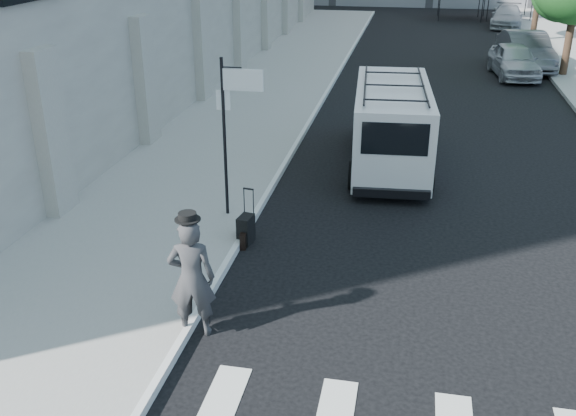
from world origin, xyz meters
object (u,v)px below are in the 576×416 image
at_px(briefcase, 244,238).
at_px(parked_car_b, 525,51).
at_px(suitcase, 246,229).
at_px(parked_car_c, 507,16).
at_px(cargo_van, 391,124).
at_px(parked_car_a, 514,60).
at_px(businessman, 192,278).

height_order(briefcase, parked_car_b, parked_car_b).
height_order(briefcase, suitcase, suitcase).
height_order(parked_car_b, parked_car_c, parked_car_b).
xyz_separation_m(cargo_van, parked_car_b, (5.40, 14.09, -0.34)).
bearing_deg(parked_car_a, parked_car_c, 78.86).
bearing_deg(parked_car_b, parked_car_c, 81.70).
xyz_separation_m(businessman, briefcase, (0.00, 3.15, -0.85)).
xyz_separation_m(parked_car_a, parked_car_b, (0.70, 1.88, 0.10)).
height_order(businessman, cargo_van, cargo_van).
bearing_deg(briefcase, suitcase, 84.09).
bearing_deg(parked_car_b, parked_car_a, -116.08).
xyz_separation_m(businessman, suitcase, (0.00, 3.30, -0.71)).
bearing_deg(cargo_van, businessman, -111.15).
bearing_deg(parked_car_b, briefcase, -117.98).
bearing_deg(businessman, parked_car_b, -120.75).
bearing_deg(parked_car_a, businessman, -115.55).
xyz_separation_m(briefcase, cargo_van, (2.69, 5.55, 0.98)).
relative_size(parked_car_b, parked_car_c, 1.07).
xyz_separation_m(cargo_van, parked_car_a, (4.70, 12.21, -0.44)).
relative_size(cargo_van, parked_car_b, 1.21).
bearing_deg(cargo_van, parked_car_a, 64.98).
distance_m(briefcase, suitcase, 0.21).
relative_size(businessman, suitcase, 1.76).
bearing_deg(briefcase, cargo_van, 58.35).
distance_m(briefcase, parked_car_a, 19.23).
bearing_deg(suitcase, businessman, -81.17).
distance_m(businessman, parked_car_c, 36.88).
relative_size(businessman, parked_car_b, 0.41).
xyz_separation_m(briefcase, suitcase, (0.00, 0.16, 0.14)).
xyz_separation_m(cargo_van, parked_car_c, (6.01, 27.15, -0.48)).
xyz_separation_m(suitcase, parked_car_c, (8.70, 32.53, 0.36)).
distance_m(businessman, briefcase, 3.26).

